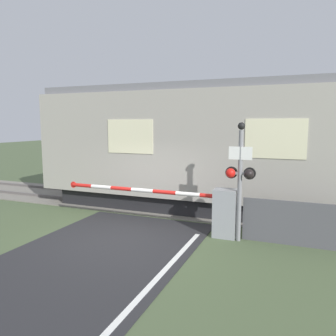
% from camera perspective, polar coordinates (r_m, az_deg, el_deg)
% --- Properties ---
extents(ground_plane, '(80.00, 80.00, 0.00)m').
position_cam_1_polar(ground_plane, '(8.79, -8.02, -12.09)').
color(ground_plane, '#475638').
extents(track_bed, '(36.00, 3.20, 0.13)m').
position_cam_1_polar(track_bed, '(12.02, 0.87, -6.47)').
color(track_bed, slate).
rests_on(track_bed, ground_plane).
extents(train, '(16.27, 3.00, 4.25)m').
position_cam_1_polar(train, '(10.94, 18.58, 3.14)').
color(train, black).
rests_on(train, ground_plane).
extents(crossing_barrier, '(5.21, 0.44, 1.28)m').
position_cam_1_polar(crossing_barrier, '(8.83, 7.63, -7.16)').
color(crossing_barrier, gray).
rests_on(crossing_barrier, ground_plane).
extents(signal_post, '(0.75, 0.26, 3.00)m').
position_cam_1_polar(signal_post, '(8.33, 12.42, -1.11)').
color(signal_post, gray).
rests_on(signal_post, ground_plane).
extents(roadside_fence, '(2.93, 0.06, 1.10)m').
position_cam_1_polar(roadside_fence, '(8.66, 22.63, -9.09)').
color(roadside_fence, '#4C4C51').
rests_on(roadside_fence, ground_plane).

